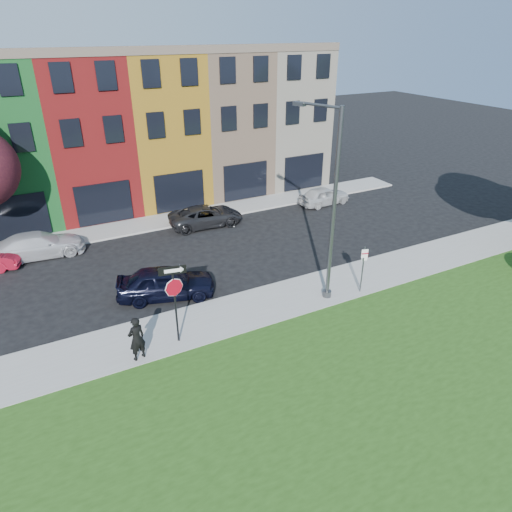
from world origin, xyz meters
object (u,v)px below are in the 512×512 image
stop_sign (174,289)px  sedan_near (166,283)px  man (137,339)px  street_lamp (330,208)px

stop_sign → sedan_near: size_ratio=0.70×
man → street_lamp: bearing=167.3°
sedan_near → street_lamp: bearing=-100.8°
man → street_lamp: size_ratio=0.21×
stop_sign → street_lamp: size_ratio=0.39×
street_lamp → stop_sign: bearing=162.6°
sedan_near → street_lamp: 8.30m
stop_sign → street_lamp: 7.50m
man → street_lamp: street_lamp is taller
stop_sign → man: 2.29m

